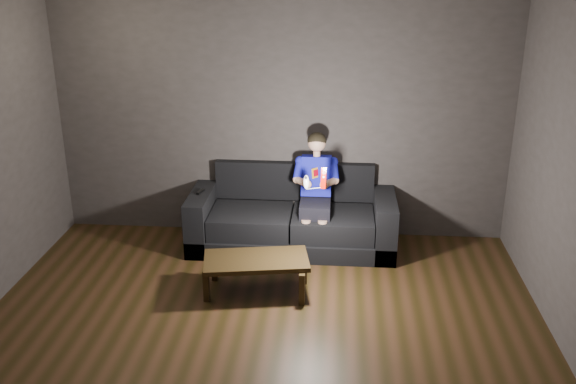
{
  "coord_description": "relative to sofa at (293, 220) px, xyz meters",
  "views": [
    {
      "loc": [
        0.62,
        -4.31,
        3.1
      ],
      "look_at": [
        0.15,
        1.55,
        0.85
      ],
      "focal_mm": 40.0,
      "sensor_mm": 36.0,
      "label": 1
    }
  ],
  "objects": [
    {
      "name": "coffee_table",
      "position": [
        -0.26,
        -1.1,
        0.03
      ],
      "size": [
        1.05,
        0.65,
        0.36
      ],
      "color": "black",
      "rests_on": "floor"
    },
    {
      "name": "floor",
      "position": [
        -0.15,
        -2.17,
        -0.28
      ],
      "size": [
        5.0,
        5.0,
        0.0
      ],
      "primitive_type": "plane",
      "color": "black",
      "rests_on": "ground"
    },
    {
      "name": "nunchuk_white",
      "position": [
        0.17,
        -0.51,
        0.64
      ],
      "size": [
        0.07,
        0.1,
        0.15
      ],
      "color": "white",
      "rests_on": "child"
    },
    {
      "name": "child",
      "position": [
        0.25,
        -0.06,
        0.46
      ],
      "size": [
        0.48,
        0.59,
        1.19
      ],
      "color": "black",
      "rests_on": "sofa"
    },
    {
      "name": "ceiling",
      "position": [
        -0.15,
        -2.17,
        2.42
      ],
      "size": [
        5.0,
        5.0,
        0.02
      ],
      "primitive_type": "cube",
      "color": "silver",
      "rests_on": "back_wall"
    },
    {
      "name": "wii_remote_red",
      "position": [
        0.34,
        -0.51,
        0.69
      ],
      "size": [
        0.06,
        0.08,
        0.21
      ],
      "color": "#DE0B00",
      "rests_on": "child"
    },
    {
      "name": "sofa",
      "position": [
        0.0,
        0.0,
        0.0
      ],
      "size": [
        2.22,
        0.96,
        0.86
      ],
      "color": "black",
      "rests_on": "floor"
    },
    {
      "name": "wii_remote_black",
      "position": [
        -1.0,
        -0.08,
        0.34
      ],
      "size": [
        0.07,
        0.14,
        0.03
      ],
      "color": "black",
      "rests_on": "sofa"
    },
    {
      "name": "back_wall",
      "position": [
        -0.15,
        0.33,
        1.07
      ],
      "size": [
        5.0,
        0.04,
        2.7
      ],
      "primitive_type": "cube",
      "color": "#373130",
      "rests_on": "ground"
    }
  ]
}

